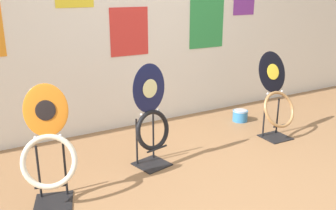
{
  "coord_description": "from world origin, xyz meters",
  "views": [
    {
      "loc": [
        -1.75,
        -1.81,
        1.57
      ],
      "look_at": [
        -0.14,
        0.97,
        0.55
      ],
      "focal_mm": 40.0,
      "sensor_mm": 36.0,
      "label": 1
    }
  ],
  "objects_px": {
    "toilet_seat_display_navy_moon": "(151,120)",
    "paint_can": "(240,115)",
    "toilet_seat_display_orange_sun": "(49,151)",
    "toilet_seat_display_jazz_black": "(276,98)"
  },
  "relations": [
    {
      "from": "toilet_seat_display_navy_moon",
      "to": "toilet_seat_display_jazz_black",
      "type": "height_order",
      "value": "toilet_seat_display_navy_moon"
    },
    {
      "from": "toilet_seat_display_orange_sun",
      "to": "toilet_seat_display_navy_moon",
      "type": "distance_m",
      "value": 0.96
    },
    {
      "from": "toilet_seat_display_navy_moon",
      "to": "toilet_seat_display_orange_sun",
      "type": "bearing_deg",
      "value": -169.2
    },
    {
      "from": "toilet_seat_display_orange_sun",
      "to": "paint_can",
      "type": "relative_size",
      "value": 4.93
    },
    {
      "from": "toilet_seat_display_navy_moon",
      "to": "toilet_seat_display_jazz_black",
      "type": "relative_size",
      "value": 1.03
    },
    {
      "from": "toilet_seat_display_orange_sun",
      "to": "paint_can",
      "type": "bearing_deg",
      "value": 15.91
    },
    {
      "from": "toilet_seat_display_navy_moon",
      "to": "paint_can",
      "type": "bearing_deg",
      "value": 19.02
    },
    {
      "from": "toilet_seat_display_orange_sun",
      "to": "toilet_seat_display_navy_moon",
      "type": "bearing_deg",
      "value": 10.8
    },
    {
      "from": "toilet_seat_display_orange_sun",
      "to": "toilet_seat_display_jazz_black",
      "type": "bearing_deg",
      "value": 2.96
    },
    {
      "from": "toilet_seat_display_orange_sun",
      "to": "toilet_seat_display_jazz_black",
      "type": "height_order",
      "value": "toilet_seat_display_jazz_black"
    }
  ]
}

